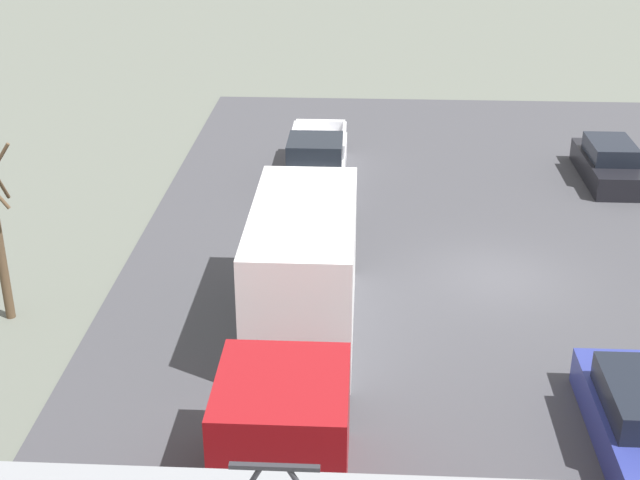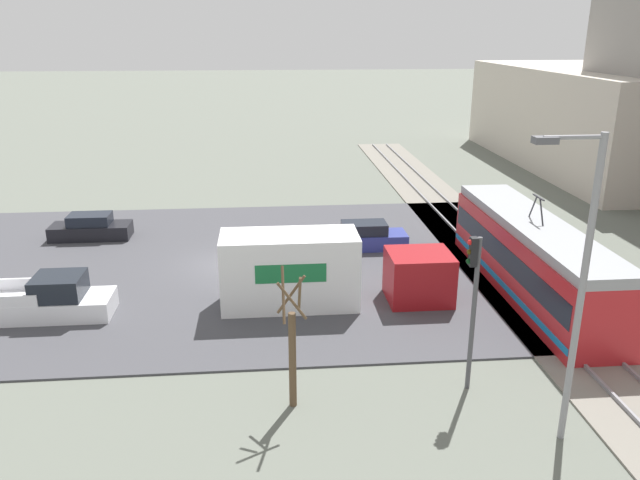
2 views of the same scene
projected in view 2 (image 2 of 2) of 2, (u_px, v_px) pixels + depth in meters
name	position (u px, v px, depth m)	size (l,w,h in m)	color
ground_plane	(226.00, 265.00, 32.22)	(320.00, 320.00, 0.00)	#60665B
road_surface	(226.00, 264.00, 32.21)	(21.43, 36.43, 0.08)	#424247
rail_bed	(491.00, 256.00, 33.39)	(68.20, 4.40, 0.22)	gray
light_rail_tram	(532.00, 258.00, 28.29)	(13.63, 2.81, 4.52)	#B21E23
box_truck	(322.00, 272.00, 27.11)	(2.51, 10.05, 3.24)	maroon
pickup_truck	(44.00, 301.00, 26.13)	(2.04, 5.87, 1.80)	silver
sedan_car_0	(91.00, 228.00, 35.96)	(1.76, 4.48, 1.43)	black
sedan_car_1	(364.00, 237.00, 34.36)	(1.75, 4.67, 1.45)	navy
traffic_light_pole	(473.00, 294.00, 20.11)	(0.28, 0.47, 5.41)	#47474C
street_tree	(292.00, 347.00, 19.57)	(1.11, 0.92, 4.69)	brown
street_lamp_near_crossing	(577.00, 276.00, 16.98)	(0.36, 1.95, 9.12)	gray
backdrop_office_block	(593.00, 118.00, 54.42)	(28.45, 12.51, 8.39)	beige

